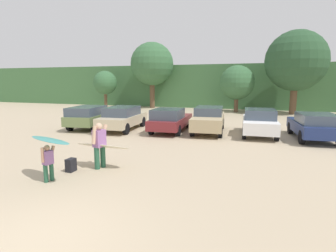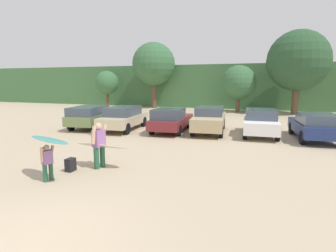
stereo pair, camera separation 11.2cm
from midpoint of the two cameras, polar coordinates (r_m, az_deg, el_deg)
ground_plane at (r=6.31m, az=-26.08°, el=-20.77°), size 120.00×120.00×0.00m
hillside_ridge at (r=37.67m, az=12.90°, el=8.20°), size 108.00×12.00×5.04m
tree_left at (r=33.62m, az=-12.59°, el=8.82°), size 2.78×2.78×4.35m
tree_far_right at (r=32.40m, az=-2.92°, el=12.80°), size 4.96×4.96×7.58m
tree_far_left at (r=28.55m, az=14.69°, el=8.78°), size 3.44×3.44×4.71m
tree_right at (r=28.50m, az=25.70°, el=12.19°), size 5.59×5.59×7.78m
parked_car_olive_green at (r=18.94m, az=-15.44°, el=2.08°), size 2.51×4.99×1.48m
parked_car_champagne at (r=17.69m, az=-9.09°, el=1.79°), size 2.13×4.62×1.50m
parked_car_maroon at (r=16.81m, az=0.82°, el=1.35°), size 2.01×4.64×1.47m
parked_car_tan at (r=16.80m, az=8.86°, el=1.47°), size 2.16×4.71×1.54m
parked_car_white at (r=16.49m, az=18.97°, el=0.83°), size 2.01×4.24×1.51m
parked_car_navy at (r=16.33m, az=28.67°, el=0.08°), size 2.26×4.45×1.45m
person_adult at (r=9.96m, az=-13.97°, el=-3.42°), size 0.39×0.74×1.64m
person_child at (r=9.23m, az=-23.66°, el=-6.67°), size 0.28×0.48×1.16m
surfboard_cream at (r=10.07m, az=-13.30°, el=-4.09°), size 2.16×0.66×0.29m
surfboard_teal at (r=9.17m, az=-23.34°, el=-2.67°), size 2.07×1.22×0.14m
backpack_dropped at (r=10.06m, az=-19.45°, el=-7.67°), size 0.24×0.34×0.45m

